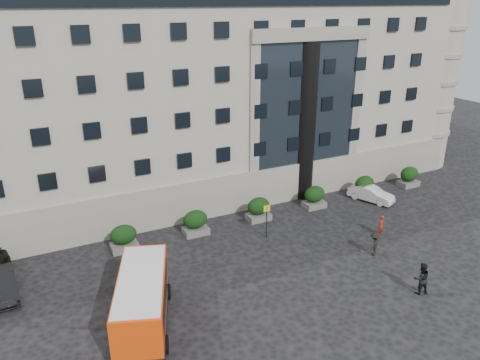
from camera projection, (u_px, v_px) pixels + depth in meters
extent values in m
plane|color=black|center=(226.00, 295.00, 27.08)|extent=(120.00, 120.00, 0.00)
cube|color=#A09B8D|center=(185.00, 77.00, 44.64)|extent=(44.00, 24.00, 18.00)
cylinder|color=black|center=(305.00, 123.00, 38.31)|extent=(1.80, 1.80, 13.00)
cube|color=#555553|center=(125.00, 247.00, 31.81)|extent=(1.80, 1.20, 0.50)
ellipsoid|color=black|center=(123.00, 235.00, 31.47)|extent=(1.80, 1.26, 1.34)
cube|color=#555553|center=(196.00, 231.00, 33.98)|extent=(1.80, 1.20, 0.50)
ellipsoid|color=black|center=(195.00, 219.00, 33.65)|extent=(1.80, 1.26, 1.34)
cube|color=#555553|center=(258.00, 217.00, 36.16)|extent=(1.80, 1.20, 0.50)
ellipsoid|color=black|center=(259.00, 206.00, 35.82)|extent=(1.80, 1.26, 1.34)
cube|color=#555553|center=(314.00, 204.00, 38.33)|extent=(1.80, 1.20, 0.50)
ellipsoid|color=black|center=(315.00, 194.00, 38.00)|extent=(1.80, 1.26, 1.34)
cube|color=#555553|center=(364.00, 193.00, 40.50)|extent=(1.80, 1.20, 0.50)
ellipsoid|color=black|center=(365.00, 183.00, 40.17)|extent=(1.80, 1.26, 1.34)
cube|color=#555553|center=(408.00, 183.00, 42.68)|extent=(1.80, 1.20, 0.50)
ellipsoid|color=black|center=(409.00, 174.00, 42.34)|extent=(1.80, 1.26, 1.34)
cylinder|color=#262628|center=(267.00, 222.00, 33.08)|extent=(0.08, 0.08, 2.50)
cube|color=yellow|center=(267.00, 208.00, 32.70)|extent=(0.50, 0.06, 0.45)
cube|color=#E43F0A|center=(142.00, 298.00, 23.97)|extent=(4.55, 7.26, 2.30)
cube|color=black|center=(144.00, 318.00, 24.42)|extent=(4.61, 7.31, 0.55)
cube|color=black|center=(142.00, 294.00, 23.89)|extent=(4.10, 5.86, 1.03)
cube|color=silver|center=(141.00, 279.00, 23.57)|extent=(4.33, 6.90, 0.18)
cylinder|color=black|center=(116.00, 349.00, 22.26)|extent=(0.57, 0.94, 0.90)
cylinder|color=black|center=(166.00, 345.00, 22.51)|extent=(0.57, 0.94, 0.90)
cylinder|color=black|center=(126.00, 295.00, 26.32)|extent=(0.57, 0.94, 0.90)
cylinder|color=black|center=(168.00, 292.00, 26.58)|extent=(0.57, 0.94, 0.90)
imported|color=black|center=(2.00, 285.00, 26.80)|extent=(1.69, 4.18, 1.35)
imported|color=silver|center=(371.00, 194.00, 39.41)|extent=(2.77, 4.06, 1.27)
imported|color=maroon|center=(381.00, 225.00, 33.64)|extent=(0.66, 0.56, 1.55)
imported|color=black|center=(421.00, 278.00, 26.90)|extent=(1.12, 0.98, 1.97)
imported|color=black|center=(374.00, 244.00, 31.00)|extent=(1.20, 1.05, 1.62)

